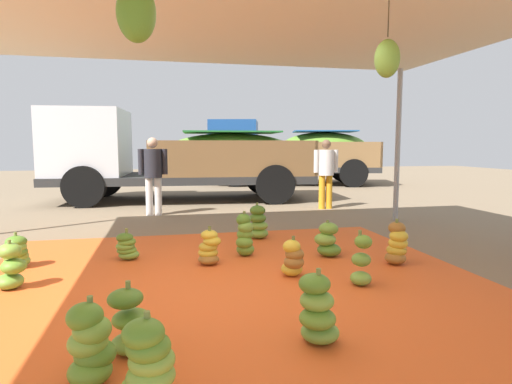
% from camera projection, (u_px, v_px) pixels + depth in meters
% --- Properties ---
extents(ground_plane, '(40.00, 40.00, 0.00)m').
position_uv_depth(ground_plane, '(205.00, 231.00, 7.45)').
color(ground_plane, '#7F6B51').
extents(tarp_orange, '(5.58, 5.52, 0.01)m').
position_uv_depth(tarp_orange, '(233.00, 286.00, 4.54)').
color(tarp_orange, '#E05B23').
rests_on(tarp_orange, ground).
extents(banana_bunch_0, '(0.39, 0.39, 0.55)m').
position_uv_depth(banana_bunch_0, '(148.00, 364.00, 2.44)').
color(banana_bunch_0, '#75A83D').
rests_on(banana_bunch_0, tarp_orange).
extents(banana_bunch_1, '(0.30, 0.31, 0.46)m').
position_uv_depth(banana_bunch_1, '(293.00, 259.00, 4.84)').
color(banana_bunch_1, gold).
rests_on(banana_bunch_1, tarp_orange).
extents(banana_bunch_2, '(0.42, 0.42, 0.44)m').
position_uv_depth(banana_bunch_2, '(16.00, 253.00, 5.18)').
color(banana_bunch_2, '#6B9E38').
rests_on(banana_bunch_2, tarp_orange).
extents(banana_bunch_3, '(0.41, 0.39, 0.52)m').
position_uv_depth(banana_bunch_3, '(11.00, 268.00, 4.41)').
color(banana_bunch_3, '#6B9E38').
rests_on(banana_bunch_3, tarp_orange).
extents(banana_bunch_4, '(0.37, 0.36, 0.41)m').
position_uv_depth(banana_bunch_4, '(127.00, 247.00, 5.56)').
color(banana_bunch_4, '#6B9E38').
rests_on(banana_bunch_4, tarp_orange).
extents(banana_bunch_5, '(0.45, 0.45, 0.49)m').
position_uv_depth(banana_bunch_5, '(328.00, 241.00, 5.73)').
color(banana_bunch_5, '#518428').
rests_on(banana_bunch_5, tarp_orange).
extents(banana_bunch_6, '(0.38, 0.38, 0.57)m').
position_uv_depth(banana_bunch_6, '(397.00, 244.00, 5.33)').
color(banana_bunch_6, '#996628').
rests_on(banana_bunch_6, tarp_orange).
extents(banana_bunch_7, '(0.31, 0.33, 0.61)m').
position_uv_depth(banana_bunch_7, '(245.00, 236.00, 5.74)').
color(banana_bunch_7, '#60932D').
rests_on(banana_bunch_7, tarp_orange).
extents(banana_bunch_8, '(0.38, 0.36, 0.57)m').
position_uv_depth(banana_bunch_8, '(258.00, 223.00, 6.81)').
color(banana_bunch_8, '#6B9E38').
rests_on(banana_bunch_8, tarp_orange).
extents(banana_bunch_9, '(0.29, 0.29, 0.59)m').
position_uv_depth(banana_bunch_9, '(362.00, 262.00, 4.54)').
color(banana_bunch_9, '#75A83D').
rests_on(banana_bunch_9, tarp_orange).
extents(banana_bunch_11, '(0.42, 0.40, 0.57)m').
position_uv_depth(banana_bunch_11, '(317.00, 311.00, 3.19)').
color(banana_bunch_11, '#6B9E38').
rests_on(banana_bunch_11, tarp_orange).
extents(banana_bunch_12, '(0.41, 0.40, 0.53)m').
position_uv_depth(banana_bunch_12, '(130.00, 323.00, 3.06)').
color(banana_bunch_12, '#75A83D').
rests_on(banana_bunch_12, tarp_orange).
extents(banana_bunch_13, '(0.38, 0.38, 0.56)m').
position_uv_depth(banana_bunch_13, '(90.00, 345.00, 2.65)').
color(banana_bunch_13, '#60932D').
rests_on(banana_bunch_13, tarp_orange).
extents(banana_bunch_14, '(0.39, 0.40, 0.48)m').
position_uv_depth(banana_bunch_14, '(209.00, 248.00, 5.35)').
color(banana_bunch_14, '#996628').
rests_on(banana_bunch_14, tarp_orange).
extents(cargo_truck_main, '(6.98, 3.00, 2.40)m').
position_uv_depth(cargo_truck_main, '(174.00, 155.00, 11.53)').
color(cargo_truck_main, '#2D2D2D').
rests_on(cargo_truck_main, ground).
extents(cargo_truck_far, '(6.60, 3.93, 2.40)m').
position_uv_depth(cargo_truck_far, '(289.00, 151.00, 16.34)').
color(cargo_truck_far, '#2D2D2D').
rests_on(cargo_truck_far, ground).
extents(worker_0, '(0.60, 0.37, 1.65)m').
position_uv_depth(worker_0, '(153.00, 170.00, 9.03)').
color(worker_0, silver).
rests_on(worker_0, ground).
extents(worker_1, '(0.59, 0.36, 1.61)m').
position_uv_depth(worker_1, '(326.00, 169.00, 10.00)').
color(worker_1, orange).
rests_on(worker_1, ground).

